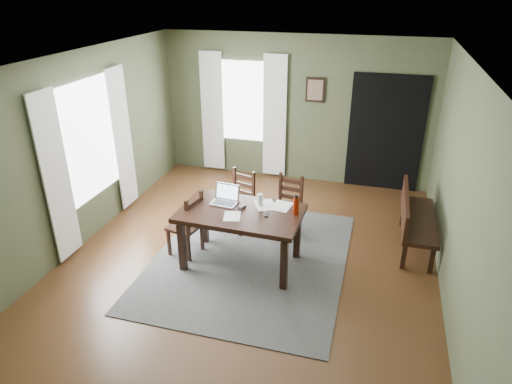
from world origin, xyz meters
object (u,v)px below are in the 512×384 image
(bench, at_px, (414,216))
(chair_back_right, at_px, (287,206))
(chair_back_left, at_px, (239,201))
(laptop, at_px, (226,198))
(chair_end, at_px, (188,225))
(dining_table, at_px, (241,218))
(water_bottle, at_px, (296,206))

(bench, bearing_deg, chair_back_right, 92.66)
(chair_back_left, distance_m, laptop, 0.85)
(chair_end, distance_m, bench, 3.20)
(dining_table, distance_m, chair_end, 0.82)
(chair_back_left, xyz_separation_m, water_bottle, (1.03, -0.82, 0.47))
(dining_table, xyz_separation_m, chair_back_left, (-0.32, 0.94, -0.25))
(laptop, relative_size, water_bottle, 1.41)
(chair_back_left, xyz_separation_m, laptop, (0.05, -0.74, 0.41))
(chair_back_right, height_order, bench, chair_back_right)
(chair_back_right, bearing_deg, chair_end, -131.71)
(laptop, distance_m, water_bottle, 0.99)
(chair_end, relative_size, chair_back_left, 1.01)
(chair_back_right, xyz_separation_m, laptop, (-0.69, -0.81, 0.42))
(chair_back_left, bearing_deg, chair_back_right, 22.95)
(chair_end, bearing_deg, laptop, 118.91)
(bench, height_order, laptop, laptop)
(chair_end, distance_m, water_bottle, 1.57)
(chair_end, xyz_separation_m, water_bottle, (1.49, 0.09, 0.47))
(dining_table, bearing_deg, chair_back_left, 110.69)
(chair_end, height_order, water_bottle, water_bottle)
(dining_table, distance_m, water_bottle, 0.75)
(chair_back_left, distance_m, water_bottle, 1.40)
(chair_back_left, height_order, water_bottle, water_bottle)
(chair_back_left, bearing_deg, chair_end, -99.81)
(laptop, bearing_deg, bench, 24.32)
(chair_end, xyz_separation_m, chair_back_left, (0.46, 0.90, -0.00))
(chair_end, xyz_separation_m, bench, (3.02, 1.06, 0.03))
(chair_end, bearing_deg, chair_back_right, 140.28)
(chair_back_left, relative_size, water_bottle, 3.55)
(chair_back_left, height_order, laptop, laptop)
(chair_end, bearing_deg, dining_table, 98.74)
(dining_table, bearing_deg, chair_back_right, 69.35)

